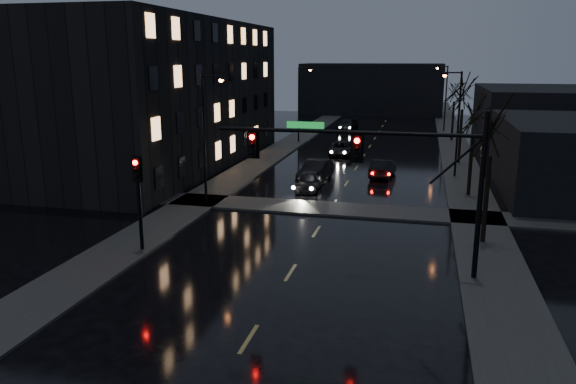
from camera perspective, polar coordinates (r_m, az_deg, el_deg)
The scene contains 22 objects.
ground at distance 17.47m, azimuth -6.06°, elevation -17.64°, with size 160.00×160.00×0.00m, color black.
sidewalk_left at distance 51.69m, azimuth -2.07°, elevation 3.56°, with size 3.00×140.00×0.12m, color #2D2D2B.
sidewalk_right at distance 49.96m, azimuth 17.09°, elevation 2.62°, with size 3.00×140.00×0.12m, color #2D2D2B.
sidewalk_cross at distance 34.14m, azimuth 4.29°, elevation -1.70°, with size 40.00×3.00×0.12m, color #2D2D2B.
apartment_block at distance 49.17m, azimuth -12.89°, elevation 9.70°, with size 12.00×30.00×12.00m, color black.
commercial_right_far at distance 63.44m, azimuth 24.34°, elevation 6.92°, with size 12.00×18.00×6.00m, color black.
far_block at distance 92.53m, azimuth 8.53°, elevation 10.31°, with size 22.00×10.00×8.00m, color black.
signal_mast at distance 23.44m, azimuth 10.04°, elevation 3.13°, with size 11.11×0.41×7.00m.
signal_pole_left at distance 26.96m, azimuth -14.95°, elevation 0.20°, with size 0.35×0.41×4.53m.
tree_near at distance 28.36m, azimuth 20.10°, elevation 7.06°, with size 3.52×3.52×8.08m.
tree_mid_a at distance 38.30m, azimuth 18.45°, elevation 8.08°, with size 3.30×3.30×7.58m.
tree_mid_b at distance 50.20m, azimuth 17.43°, elevation 10.19°, with size 3.74×3.74×8.59m.
tree_far at distance 64.18m, azimuth 16.62°, elevation 10.36°, with size 3.43×3.43×7.88m.
streetlight_l_near at distance 34.74m, azimuth -8.22°, elevation 6.39°, with size 1.53×0.28×8.00m.
streetlight_l_far at distance 60.55m, azimuth 1.30°, elevation 9.53°, with size 1.53×0.28×8.00m.
streetlight_r_mid at distance 44.30m, azimuth 16.68°, elevation 7.49°, with size 1.53×0.28×8.00m.
streetlight_r_far at distance 72.20m, azimuth 15.59°, elevation 9.70°, with size 1.53×0.28×8.00m.
oncoming_car_a at distance 38.89m, azimuth 2.14°, elevation 1.14°, with size 1.57×3.91×1.33m, color black.
oncoming_car_b at distance 41.97m, azimuth 2.84°, elevation 2.18°, with size 1.60×4.59×1.51m, color black.
oncoming_car_c at distance 53.05m, azimuth 5.44°, elevation 4.41°, with size 2.13×4.63×1.29m, color black.
oncoming_car_d at distance 71.27m, azimuth 6.05°, elevation 6.80°, with size 2.03×4.99×1.45m, color black.
lead_car at distance 43.78m, azimuth 9.61°, elevation 2.39°, with size 1.46×4.19×1.38m, color black.
Camera 1 is at (5.17, -14.03, 9.03)m, focal length 35.00 mm.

